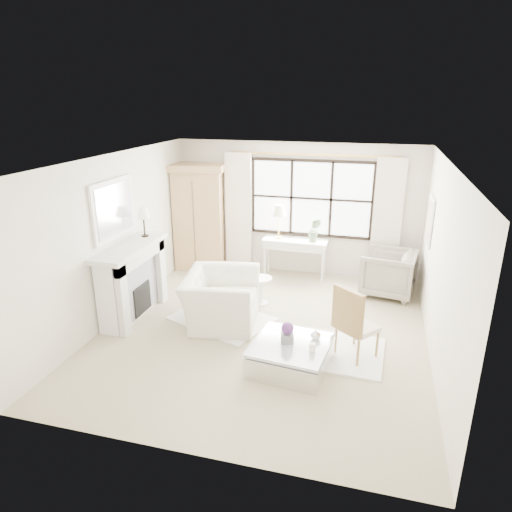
% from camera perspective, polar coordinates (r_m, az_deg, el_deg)
% --- Properties ---
extents(floor, '(5.50, 5.50, 0.00)m').
position_cam_1_polar(floor, '(7.36, 0.85, -9.41)').
color(floor, tan).
rests_on(floor, ground).
extents(ceiling, '(5.50, 5.50, 0.00)m').
position_cam_1_polar(ceiling, '(6.50, 0.97, 11.91)').
color(ceiling, white).
rests_on(ceiling, ground).
extents(wall_back, '(5.00, 0.00, 5.00)m').
position_cam_1_polar(wall_back, '(9.40, 5.04, 5.82)').
color(wall_back, beige).
rests_on(wall_back, ground).
extents(wall_front, '(5.00, 0.00, 5.00)m').
position_cam_1_polar(wall_front, '(4.43, -8.00, -10.62)').
color(wall_front, silver).
rests_on(wall_front, ground).
extents(wall_left, '(0.00, 5.50, 5.50)m').
position_cam_1_polar(wall_left, '(7.78, -17.26, 2.10)').
color(wall_left, beige).
rests_on(wall_left, ground).
extents(wall_right, '(0.00, 5.50, 5.50)m').
position_cam_1_polar(wall_right, '(6.69, 22.14, -1.26)').
color(wall_right, silver).
rests_on(wall_right, ground).
extents(window_pane, '(2.40, 0.02, 1.50)m').
position_cam_1_polar(window_pane, '(9.28, 6.90, 7.16)').
color(window_pane, white).
rests_on(window_pane, wall_back).
extents(window_frame, '(2.50, 0.04, 1.50)m').
position_cam_1_polar(window_frame, '(9.27, 6.89, 7.15)').
color(window_frame, black).
rests_on(window_frame, wall_back).
extents(curtain_rod, '(3.30, 0.04, 0.04)m').
position_cam_1_polar(curtain_rod, '(9.08, 7.07, 12.46)').
color(curtain_rod, '#AD873C').
rests_on(curtain_rod, wall_back).
extents(curtain_left, '(0.55, 0.10, 2.47)m').
position_cam_1_polar(curtain_left, '(9.61, -2.17, 5.48)').
color(curtain_left, silver).
rests_on(curtain_left, ground).
extents(curtain_right, '(0.55, 0.10, 2.47)m').
position_cam_1_polar(curtain_right, '(9.20, 16.03, 4.10)').
color(curtain_right, beige).
rests_on(curtain_right, ground).
extents(fireplace, '(0.58, 1.66, 1.26)m').
position_cam_1_polar(fireplace, '(7.89, -15.36, -2.88)').
color(fireplace, silver).
rests_on(fireplace, ground).
extents(mirror_frame, '(0.05, 1.15, 0.95)m').
position_cam_1_polar(mirror_frame, '(7.64, -17.43, 5.59)').
color(mirror_frame, white).
rests_on(mirror_frame, wall_left).
extents(mirror_glass, '(0.02, 1.00, 0.80)m').
position_cam_1_polar(mirror_glass, '(7.62, -17.24, 5.59)').
color(mirror_glass, silver).
rests_on(mirror_glass, wall_left).
extents(art_frame, '(0.04, 0.62, 0.82)m').
position_cam_1_polar(art_frame, '(8.25, 20.89, 4.11)').
color(art_frame, white).
rests_on(art_frame, wall_right).
extents(art_canvas, '(0.01, 0.52, 0.72)m').
position_cam_1_polar(art_canvas, '(8.25, 20.76, 4.12)').
color(art_canvas, '#BBAB91').
rests_on(art_canvas, wall_right).
extents(mantel_lamp, '(0.22, 0.22, 0.51)m').
position_cam_1_polar(mantel_lamp, '(7.97, -13.92, 5.10)').
color(mantel_lamp, black).
rests_on(mantel_lamp, fireplace).
extents(armoire, '(1.22, 0.87, 2.24)m').
position_cam_1_polar(armoire, '(9.73, -7.11, 4.95)').
color(armoire, tan).
rests_on(armoire, floor).
extents(console_table, '(1.31, 0.48, 0.80)m').
position_cam_1_polar(console_table, '(9.38, 4.85, -0.27)').
color(console_table, silver).
rests_on(console_table, floor).
extents(console_lamp, '(0.28, 0.28, 0.69)m').
position_cam_1_polar(console_lamp, '(9.18, 2.88, 5.59)').
color(console_lamp, gold).
rests_on(console_lamp, console_table).
extents(orchid_plant, '(0.26, 0.21, 0.47)m').
position_cam_1_polar(orchid_plant, '(9.11, 7.31, 3.25)').
color(orchid_plant, '#506946').
rests_on(orchid_plant, console_table).
extents(side_table, '(0.40, 0.40, 0.51)m').
position_cam_1_polar(side_table, '(8.14, 0.61, -3.87)').
color(side_table, white).
rests_on(side_table, floor).
extents(rug_left, '(1.87, 1.61, 0.03)m').
position_cam_1_polar(rug_left, '(7.74, -4.26, -7.82)').
color(rug_left, white).
rests_on(rug_left, floor).
extents(rug_right, '(1.60, 1.23, 0.03)m').
position_cam_1_polar(rug_right, '(6.93, 9.11, -11.55)').
color(rug_right, white).
rests_on(rug_right, floor).
extents(club_armchair, '(1.30, 1.44, 0.84)m').
position_cam_1_polar(club_armchair, '(7.48, -4.42, -5.37)').
color(club_armchair, silver).
rests_on(club_armchair, floor).
extents(wingback_chair, '(1.08, 1.05, 0.85)m').
position_cam_1_polar(wingback_chair, '(8.85, 16.19, -2.04)').
color(wingback_chair, gray).
rests_on(wingback_chair, floor).
extents(french_chair, '(0.68, 0.68, 1.08)m').
position_cam_1_polar(french_chair, '(6.72, 12.32, -9.91)').
color(french_chair, '#9E7A42').
rests_on(french_chair, floor).
extents(coffee_table, '(1.11, 1.11, 0.38)m').
position_cam_1_polar(coffee_table, '(6.40, 4.34, -12.39)').
color(coffee_table, silver).
rests_on(coffee_table, floor).
extents(planter_box, '(0.21, 0.21, 0.13)m').
position_cam_1_polar(planter_box, '(6.30, 3.92, -10.16)').
color(planter_box, slate).
rests_on(planter_box, coffee_table).
extents(planter_flowers, '(0.17, 0.17, 0.17)m').
position_cam_1_polar(planter_flowers, '(6.23, 3.95, -8.99)').
color(planter_flowers, '#5A2E74').
rests_on(planter_flowers, planter_box).
extents(pillar_candle, '(0.08, 0.08, 0.12)m').
position_cam_1_polar(pillar_candle, '(6.12, 7.04, -11.27)').
color(pillar_candle, white).
rests_on(pillar_candle, coffee_table).
extents(coffee_vase, '(0.16, 0.16, 0.15)m').
position_cam_1_polar(coffee_vase, '(6.40, 7.47, -9.68)').
color(coffee_vase, white).
rests_on(coffee_vase, coffee_table).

